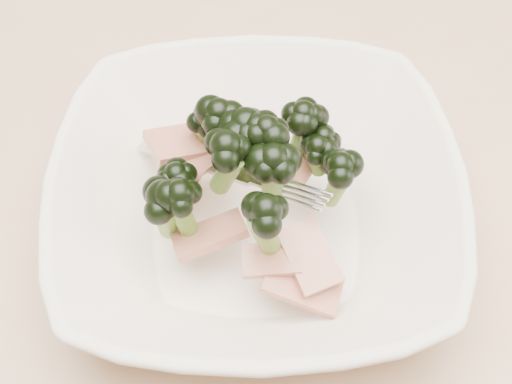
{
  "coord_description": "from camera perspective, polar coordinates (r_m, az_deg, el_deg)",
  "views": [
    {
      "loc": [
        -0.06,
        -0.32,
        1.21
      ],
      "look_at": [
        0.01,
        -0.01,
        0.8
      ],
      "focal_mm": 50.0,
      "sensor_mm": 36.0,
      "label": 1
    }
  ],
  "objects": [
    {
      "name": "dining_table",
      "position": [
        0.64,
        -1.15,
        -7.41
      ],
      "size": [
        1.2,
        0.8,
        0.75
      ],
      "color": "tan",
      "rests_on": "ground"
    },
    {
      "name": "broccoli_dish",
      "position": [
        0.52,
        -0.05,
        -0.53
      ],
      "size": [
        0.35,
        0.35,
        0.12
      ],
      "color": "beige",
      "rests_on": "dining_table"
    }
  ]
}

